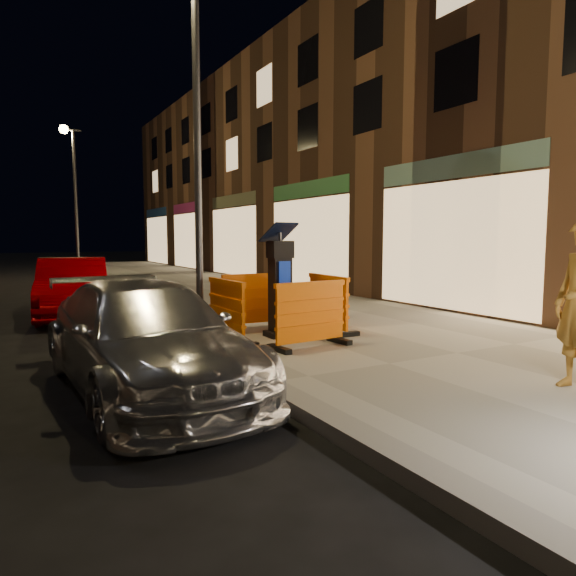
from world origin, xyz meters
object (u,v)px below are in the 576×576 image
parking_kiosk (280,283)px  barrier_front (310,315)px  car_silver (148,390)px  car_red (74,317)px  barrier_back (255,301)px  barrier_kerbside (227,311)px  barrier_bldgside (328,303)px

parking_kiosk → barrier_front: (0.00, -0.95, -0.39)m
parking_kiosk → car_silver: (-2.56, -1.43, -1.03)m
barrier_front → car_red: bearing=109.6°
parking_kiosk → barrier_back: 1.03m
parking_kiosk → barrier_front: 1.03m
barrier_kerbside → barrier_bldgside: (1.90, 0.00, 0.00)m
barrier_back → barrier_kerbside: 1.34m
barrier_bldgside → barrier_back: bearing=47.5°
barrier_kerbside → car_red: barrier_kerbside is taller
car_red → car_silver: bearing=-82.3°
barrier_bldgside → car_red: (-3.56, 4.88, -0.64)m
parking_kiosk → barrier_back: (0.00, 0.95, -0.39)m
barrier_bldgside → car_red: bearing=38.6°
barrier_bldgside → car_silver: 3.84m
barrier_front → car_red: barrier_front is taller
parking_kiosk → barrier_front: bearing=-89.5°
barrier_front → car_silver: barrier_front is taller
parking_kiosk → barrier_back: size_ratio=1.40×
barrier_front → car_red: (-2.61, 5.83, -0.64)m
barrier_front → barrier_back: bearing=85.5°
parking_kiosk → barrier_kerbside: 1.03m
barrier_back → barrier_kerbside: size_ratio=1.00×
barrier_front → barrier_kerbside: (-0.95, 0.95, 0.00)m
parking_kiosk → car_silver: parking_kiosk is taller
barrier_front → barrier_kerbside: size_ratio=1.00×
car_silver → parking_kiosk: bearing=26.5°
car_silver → barrier_front: bearing=7.9°
barrier_front → barrier_back: (0.00, 1.90, 0.00)m
car_red → barrier_front: bearing=-58.6°
barrier_kerbside → barrier_back: bearing=-46.5°
barrier_back → car_silver: (-2.56, -2.38, -0.64)m
barrier_kerbside → car_silver: 2.24m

